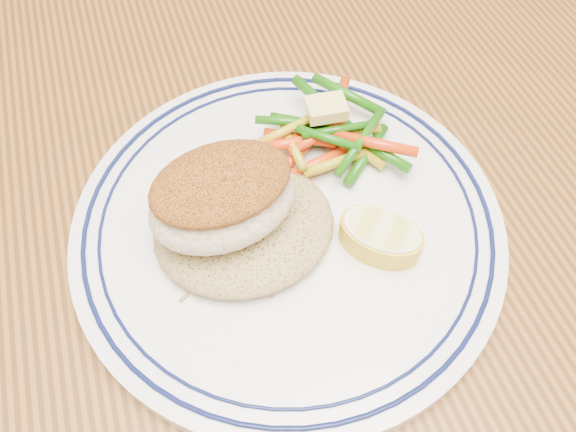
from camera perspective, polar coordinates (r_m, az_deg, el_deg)
The scene contains 8 objects.
ground at distance 1.11m, azimuth 1.49°, elevation -19.89°, with size 4.00×4.00×0.00m, color brown.
dining_table at distance 0.50m, azimuth 3.11°, elevation -1.66°, with size 1.50×0.90×0.75m.
plate at distance 0.38m, azimuth -0.00°, elevation -0.89°, with size 0.29×0.29×0.02m.
rice_pilaf at distance 0.36m, azimuth -4.51°, elevation -0.79°, with size 0.12×0.10×0.02m, color olive.
fish_fillet at distance 0.34m, azimuth -6.71°, elevation 1.86°, with size 0.10×0.07×0.05m.
vegetable_pile at distance 0.40m, azimuth 4.36°, elevation 8.27°, with size 0.11×0.10×0.03m.
butter_pat at distance 0.39m, azimuth 3.93°, elevation 10.88°, with size 0.03×0.02×0.01m, color #DFCE6D.
lemon_wedge at distance 0.36m, azimuth 9.38°, elevation -1.99°, with size 0.07×0.07×0.02m.
Camera 1 is at (-0.11, -0.24, 1.08)m, focal length 35.00 mm.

